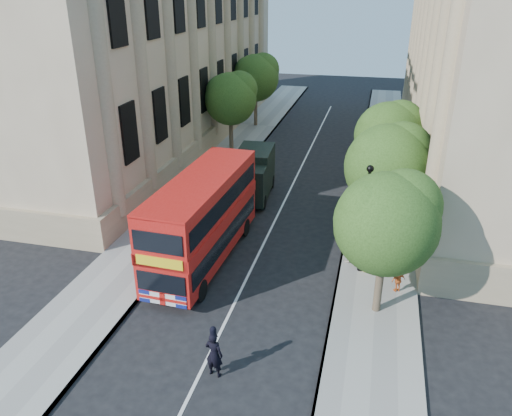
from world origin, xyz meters
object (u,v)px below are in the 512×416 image
Objects in this scene: lamp_post at (365,224)px; police_constable at (214,354)px; box_van at (253,175)px; woman_pedestrian at (350,247)px; double_decker_bus at (203,217)px.

lamp_post reaches higher than police_constable.
box_van is 3.36× the size of woman_pedestrian.
lamp_post is 7.44m from double_decker_bus.
lamp_post is 0.56× the size of double_decker_bus.
police_constable is at bearing -119.30° from lamp_post.
lamp_post is 0.99× the size of box_van.
lamp_post is 3.31× the size of woman_pedestrian.
box_van is at bearing 90.19° from double_decker_bus.
double_decker_bus is at bearing -57.61° from police_constable.
box_van is at bearing -69.85° from police_constable.
police_constable reaches higher than woman_pedestrian.
double_decker_bus is at bearing -96.30° from box_van.
police_constable is (2.58, -15.51, -0.55)m from box_van.
double_decker_bus is (-7.40, -0.68, -0.19)m from lamp_post.
lamp_post is at bearing -50.71° from box_van.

